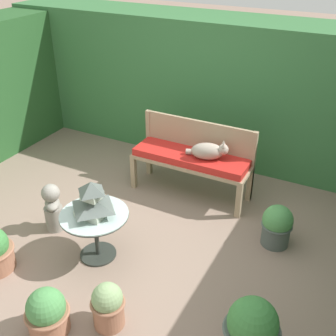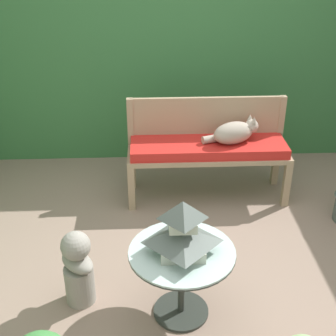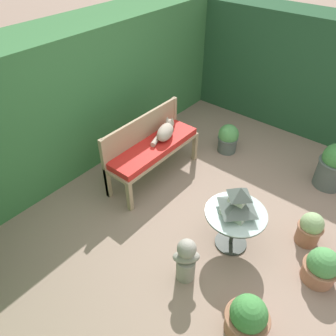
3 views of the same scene
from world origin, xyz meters
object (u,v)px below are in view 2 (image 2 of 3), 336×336
object	(u,v)px
patio_table	(182,265)
cat	(234,132)
pagoda_birdhouse	(182,231)
garden_bust	(78,268)
garden_bench	(208,151)

from	to	relation	value
patio_table	cat	bearing A→B (deg)	68.70
cat	pagoda_birdhouse	distance (m)	1.55
garden_bust	pagoda_birdhouse	bearing A→B (deg)	35.24
garden_bench	cat	distance (m)	0.29
cat	patio_table	size ratio (longest dim) A/B	0.77
patio_table	garden_bust	distance (m)	0.70
cat	pagoda_birdhouse	world-z (taller)	pagoda_birdhouse
pagoda_birdhouse	patio_table	bearing A→B (deg)	90.00
patio_table	pagoda_birdhouse	distance (m)	0.26
cat	garden_bust	distance (m)	1.83
garden_bench	pagoda_birdhouse	xyz separation A→B (m)	(-0.34, -1.46, 0.19)
garden_bench	garden_bust	size ratio (longest dim) A/B	2.60
pagoda_birdhouse	cat	bearing A→B (deg)	68.70
cat	garden_bench	bearing A→B (deg)	156.76
pagoda_birdhouse	garden_bust	distance (m)	0.78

